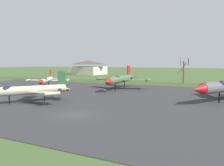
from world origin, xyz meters
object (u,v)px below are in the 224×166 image
object	(u,v)px
jet_fighter_front_right	(46,80)
jet_fighter_rear_left	(26,90)
info_placard_front_left	(105,91)
jet_fighter_front_left	(120,79)
visitor_building	(88,68)

from	to	relation	value
jet_fighter_front_right	jet_fighter_rear_left	size ratio (longest dim) A/B	0.95
info_placard_front_left	jet_fighter_front_left	bearing A→B (deg)	94.38
jet_fighter_front_left	jet_fighter_front_right	size ratio (longest dim) A/B	1.36
info_placard_front_left	visitor_building	world-z (taller)	visitor_building
jet_fighter_front_left	jet_fighter_front_right	bearing A→B (deg)	-166.71
visitor_building	info_placard_front_left	bearing A→B (deg)	-54.94
jet_fighter_rear_left	visitor_building	bearing A→B (deg)	116.76
info_placard_front_left	visitor_building	bearing A→B (deg)	125.06
jet_fighter_front_left	visitor_building	world-z (taller)	visitor_building
jet_fighter_front_left	info_placard_front_left	size ratio (longest dim) A/B	18.64
jet_fighter_rear_left	visitor_building	size ratio (longest dim) A/B	0.71
jet_fighter_front_right	jet_fighter_rear_left	world-z (taller)	jet_fighter_rear_left
info_placard_front_left	jet_fighter_front_right	bearing A→B (deg)	168.01
jet_fighter_front_right	jet_fighter_front_left	bearing A→B (deg)	13.29
jet_fighter_rear_left	info_placard_front_left	bearing A→B (deg)	68.99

